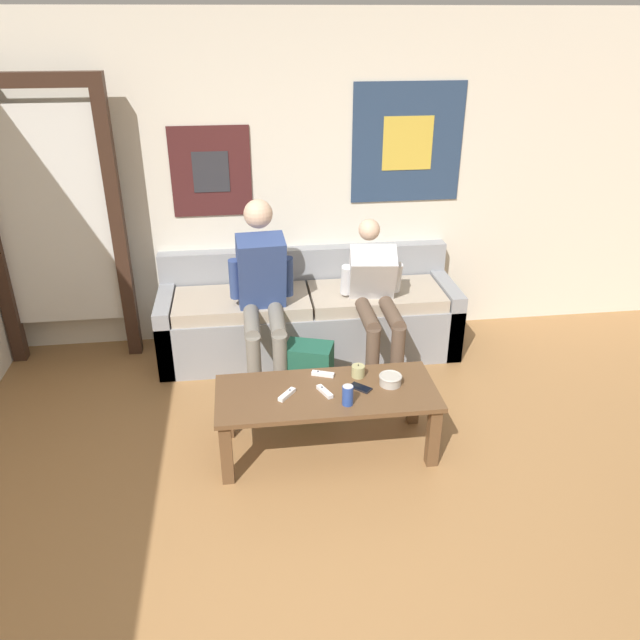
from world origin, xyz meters
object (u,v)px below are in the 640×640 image
at_px(person_seated_adult, 262,288).
at_px(cell_phone, 360,388).
at_px(coffee_table, 327,401).
at_px(drink_can_blue, 348,395).
at_px(ceramic_bowl, 390,379).
at_px(game_controller_near_right, 325,392).
at_px(game_controller_far_center, 323,374).
at_px(pillar_candle, 358,371).
at_px(couch, 309,317).
at_px(game_controller_near_left, 287,394).
at_px(backpack, 309,373).
at_px(person_seated_teen, 375,295).

xyz_separation_m(person_seated_adult, cell_phone, (0.54, -0.95, -0.28)).
height_order(coffee_table, drink_can_blue, drink_can_blue).
bearing_deg(ceramic_bowl, game_controller_near_right, -173.40).
xyz_separation_m(drink_can_blue, game_controller_far_center, (-0.10, 0.34, -0.05)).
height_order(pillar_candle, game_controller_near_right, pillar_candle).
distance_m(couch, ceramic_bowl, 1.36).
bearing_deg(game_controller_near_right, pillar_candle, 35.53).
xyz_separation_m(drink_can_blue, cell_phone, (0.11, 0.16, -0.06)).
height_order(person_seated_adult, game_controller_near_left, person_seated_adult).
xyz_separation_m(drink_can_blue, game_controller_near_right, (-0.12, 0.13, -0.05)).
relative_size(person_seated_adult, ceramic_bowl, 9.21).
bearing_deg(game_controller_near_right, coffee_table, 53.95).
height_order(person_seated_adult, cell_phone, person_seated_adult).
bearing_deg(cell_phone, pillar_candle, 85.51).
xyz_separation_m(ceramic_bowl, game_controller_near_right, (-0.42, -0.05, -0.02)).
distance_m(coffee_table, pillar_candle, 0.29).
distance_m(game_controller_near_right, game_controller_far_center, 0.20).
relative_size(pillar_candle, game_controller_near_right, 0.60).
bearing_deg(backpack, person_seated_adult, 129.74).
distance_m(pillar_candle, game_controller_far_center, 0.22).
bearing_deg(game_controller_far_center, couch, 88.00).
relative_size(ceramic_bowl, drink_can_blue, 1.16).
height_order(game_controller_far_center, cell_phone, game_controller_far_center).
height_order(person_seated_teen, game_controller_near_right, person_seated_teen).
distance_m(person_seated_adult, backpack, 0.69).
xyz_separation_m(person_seated_teen, game_controller_near_right, (-0.51, -0.98, -0.17)).
xyz_separation_m(person_seated_adult, game_controller_near_right, (0.32, -0.98, -0.28)).
distance_m(coffee_table, person_seated_teen, 1.11).
height_order(couch, pillar_candle, couch).
bearing_deg(game_controller_near_left, drink_can_blue, -20.56).
xyz_separation_m(coffee_table, cell_phone, (0.21, 0.00, 0.08)).
relative_size(person_seated_teen, game_controller_far_center, 7.59).
bearing_deg(couch, cell_phone, -82.76).
bearing_deg(pillar_candle, couch, 98.64).
bearing_deg(couch, person_seated_adult, -135.31).
relative_size(backpack, pillar_candle, 4.86).
distance_m(person_seated_adult, cell_phone, 1.13).
xyz_separation_m(person_seated_teen, ceramic_bowl, (-0.10, -0.94, -0.15)).
bearing_deg(pillar_candle, cell_phone, -94.49).
bearing_deg(pillar_candle, game_controller_far_center, 170.79).
relative_size(drink_can_blue, cell_phone, 0.86).
xyz_separation_m(backpack, drink_can_blue, (0.14, -0.76, 0.29)).
height_order(coffee_table, game_controller_near_left, game_controller_near_left).
height_order(backpack, game_controller_far_center, game_controller_far_center).
bearing_deg(cell_phone, drink_can_blue, -124.23).
bearing_deg(couch, ceramic_bowl, -74.55).
bearing_deg(backpack, couch, 83.44).
height_order(ceramic_bowl, pillar_candle, pillar_candle).
height_order(backpack, drink_can_blue, drink_can_blue).
distance_m(coffee_table, drink_can_blue, 0.23).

